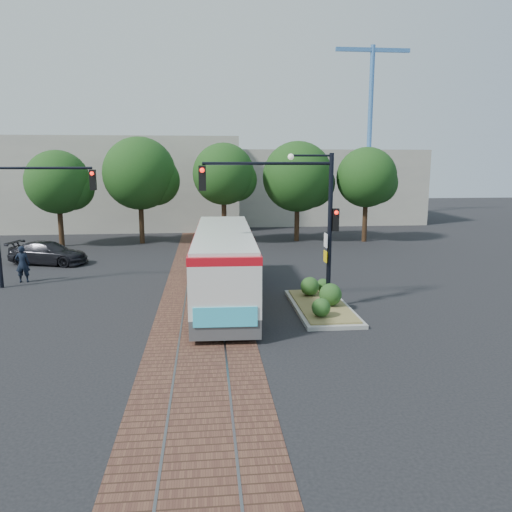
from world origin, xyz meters
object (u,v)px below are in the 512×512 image
object	(u,v)px
city_bus	(224,261)
signal_pole_main	(299,206)
signal_pole_left	(20,206)
traffic_island	(322,301)
officer	(23,264)
parked_car	(48,253)

from	to	relation	value
city_bus	signal_pole_main	bearing A→B (deg)	-29.43
signal_pole_main	signal_pole_left	bearing A→B (deg)	158.55
signal_pole_main	signal_pole_left	xyz separation A→B (m)	(-12.23, 4.80, -0.29)
traffic_island	signal_pole_main	xyz separation A→B (m)	(-0.96, 0.09, 3.83)
signal_pole_main	officer	distance (m)	14.38
officer	traffic_island	bearing A→B (deg)	149.64
traffic_island	signal_pole_main	bearing A→B (deg)	174.64
city_bus	signal_pole_main	distance (m)	4.22
traffic_island	city_bus	bearing A→B (deg)	154.49
city_bus	signal_pole_left	size ratio (longest dim) A/B	1.90
officer	parked_car	bearing A→B (deg)	-95.10
city_bus	officer	world-z (taller)	city_bus
city_bus	traffic_island	distance (m)	4.51
signal_pole_left	parked_car	xyz separation A→B (m)	(-0.63, 5.58, -3.20)
officer	parked_car	distance (m)	4.52
signal_pole_left	parked_car	distance (m)	6.46
signal_pole_left	officer	size ratio (longest dim) A/B	3.28
signal_pole_left	parked_car	bearing A→B (deg)	96.40
signal_pole_main	signal_pole_left	world-z (taller)	signal_pole_main
city_bus	traffic_island	xyz separation A→B (m)	(3.88, -1.85, -1.36)
traffic_island	signal_pole_left	distance (m)	14.50
traffic_island	signal_pole_left	world-z (taller)	signal_pole_left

